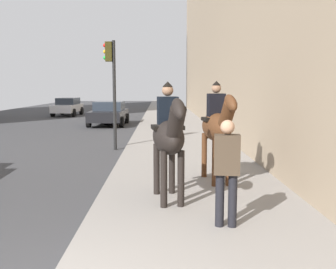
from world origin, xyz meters
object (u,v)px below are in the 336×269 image
at_px(mounted_horse_near, 169,135).
at_px(car_near_lane, 68,106).
at_px(car_mid_lane, 109,113).
at_px(mounted_horse_far, 217,126).
at_px(traffic_light_near_curb, 112,77).
at_px(pedestrian_greeting, 227,166).

bearing_deg(mounted_horse_near, car_near_lane, -171.16).
bearing_deg(mounted_horse_near, car_mid_lane, -177.36).
height_order(mounted_horse_far, traffic_light_near_curb, traffic_light_near_curb).
bearing_deg(traffic_light_near_curb, car_mid_lane, 8.44).
height_order(pedestrian_greeting, traffic_light_near_curb, traffic_light_near_curb).
xyz_separation_m(pedestrian_greeting, car_mid_lane, (17.43, 4.17, -0.35)).
relative_size(mounted_horse_near, pedestrian_greeting, 1.36).
height_order(mounted_horse_near, mounted_horse_far, mounted_horse_far).
height_order(mounted_horse_near, traffic_light_near_curb, traffic_light_near_curb).
height_order(car_mid_lane, traffic_light_near_curb, traffic_light_near_curb).
height_order(pedestrian_greeting, car_mid_lane, pedestrian_greeting).
relative_size(mounted_horse_far, car_mid_lane, 0.55).
distance_m(mounted_horse_near, traffic_light_near_curb, 7.19).
bearing_deg(car_near_lane, mounted_horse_far, 23.82).
distance_m(pedestrian_greeting, traffic_light_near_curb, 8.81).
distance_m(mounted_horse_near, car_mid_lane, 16.40).
height_order(mounted_horse_far, pedestrian_greeting, mounted_horse_far).
distance_m(mounted_horse_far, traffic_light_near_curb, 6.27).
xyz_separation_m(car_near_lane, traffic_light_near_curb, (-17.17, -5.78, 1.90)).
relative_size(car_near_lane, traffic_light_near_curb, 1.00).
relative_size(mounted_horse_near, traffic_light_near_curb, 0.58).
distance_m(pedestrian_greeting, car_mid_lane, 17.93).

